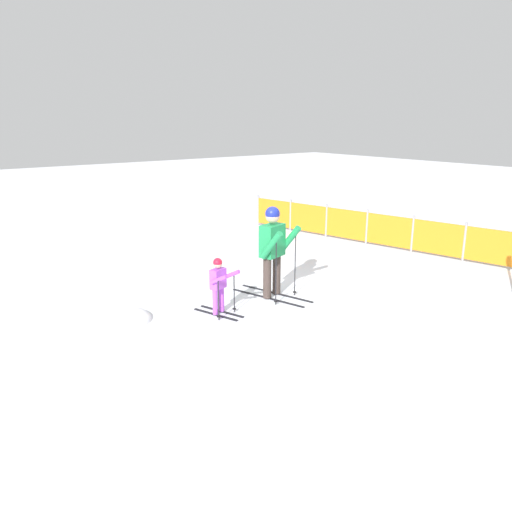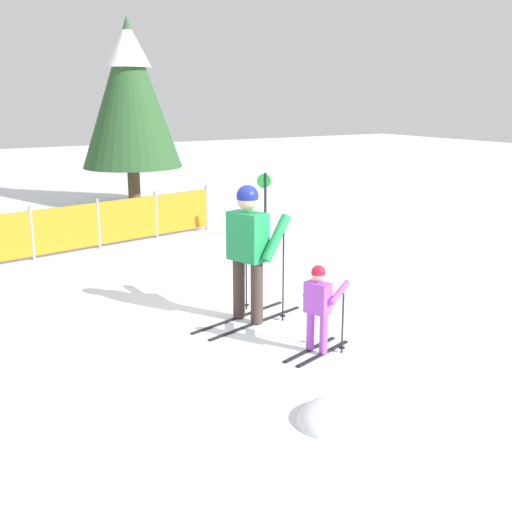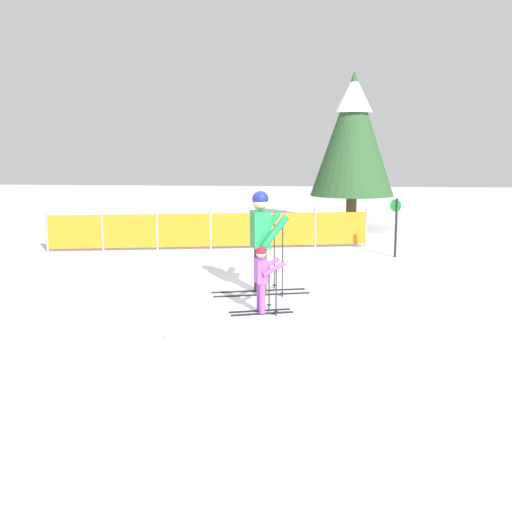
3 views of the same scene
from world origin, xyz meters
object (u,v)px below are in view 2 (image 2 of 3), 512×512
Objects in this scene: safety_fence at (32,234)px; trail_marker at (265,198)px; conifer_far at (130,91)px; skier_child at (319,302)px; skier_adult at (249,241)px.

safety_fence is 5.75× the size of trail_marker.
safety_fence is at bearing 170.86° from trail_marker.
trail_marker is (0.73, -5.34, -2.11)m from conifer_far.
trail_marker reaches higher than safety_fence.
skier_child is 6.26m from safety_fence.
skier_adult is at bearing -102.15° from conifer_far.
conifer_far is (1.88, 10.63, 2.35)m from skier_child.
safety_fence is 1.63× the size of conifer_far.
safety_fence is 6.40m from conifer_far.
skier_child is at bearing -100.51° from skier_adult.
skier_adult is at bearing -70.42° from safety_fence.
skier_child is 11.04m from conifer_far.
skier_adult reaches higher than trail_marker.
skier_adult is 1.31× the size of trail_marker.
safety_fence is (-1.66, 4.67, -0.57)m from skier_adult.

